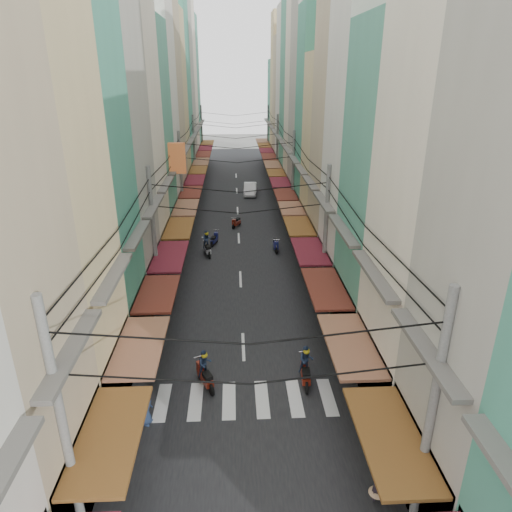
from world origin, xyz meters
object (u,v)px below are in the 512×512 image
object	(u,v)px
market_umbrella	(378,337)
traffic_sign	(378,350)
bicycle	(370,309)
white_car	(250,195)

from	to	relation	value
market_umbrella	traffic_sign	size ratio (longest dim) A/B	0.74
bicycle	traffic_sign	size ratio (longest dim) A/B	0.53
bicycle	white_car	bearing A→B (deg)	14.73
market_umbrella	traffic_sign	bearing A→B (deg)	-107.28
white_car	market_umbrella	bearing A→B (deg)	-78.87
white_car	bicycle	bearing A→B (deg)	-73.78
white_car	bicycle	distance (m)	27.29
white_car	traffic_sign	bearing A→B (deg)	-79.88
market_umbrella	traffic_sign	world-z (taller)	traffic_sign
bicycle	market_umbrella	size ratio (longest dim) A/B	0.72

